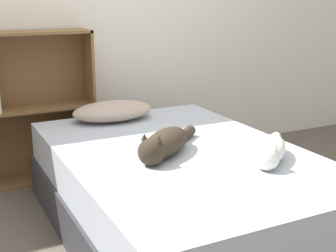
{
  "coord_description": "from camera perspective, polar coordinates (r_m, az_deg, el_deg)",
  "views": [
    {
      "loc": [
        -1.16,
        -2.15,
        1.32
      ],
      "look_at": [
        0.0,
        0.14,
        0.59
      ],
      "focal_mm": 50.0,
      "sensor_mm": 36.0,
      "label": 1
    }
  ],
  "objects": [
    {
      "name": "wall_back",
      "position": [
        3.67,
        -8.63,
        14.47
      ],
      "size": [
        8.0,
        0.06,
        2.5
      ],
      "color": "white",
      "rests_on": "ground_plane"
    },
    {
      "name": "cat_dark",
      "position": [
        2.47,
        -0.46,
        -2.16
      ],
      "size": [
        0.53,
        0.48,
        0.16
      ],
      "rotation": [
        0.0,
        0.0,
        3.85
      ],
      "color": "#33281E",
      "rests_on": "bed"
    },
    {
      "name": "bookshelf",
      "position": [
        3.49,
        -16.76,
        2.39
      ],
      "size": [
        0.85,
        0.26,
        1.08
      ],
      "color": "brown",
      "rests_on": "ground_plane"
    },
    {
      "name": "bed",
      "position": [
        2.67,
        1.41,
        -8.03
      ],
      "size": [
        1.29,
        1.93,
        0.49
      ],
      "color": "#333338",
      "rests_on": "ground_plane"
    },
    {
      "name": "pillow",
      "position": [
        3.19,
        -6.74,
        1.84
      ],
      "size": [
        0.55,
        0.34,
        0.13
      ],
      "color": "#B29E8E",
      "rests_on": "bed"
    },
    {
      "name": "cat_light",
      "position": [
        2.45,
        12.32,
        -2.89
      ],
      "size": [
        0.44,
        0.44,
        0.15
      ],
      "rotation": [
        0.0,
        0.0,
        3.93
      ],
      "color": "white",
      "rests_on": "bed"
    },
    {
      "name": "ground_plane",
      "position": [
        2.78,
        1.38,
        -12.64
      ],
      "size": [
        8.0,
        8.0,
        0.0
      ],
      "primitive_type": "plane",
      "color": "brown"
    }
  ]
}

